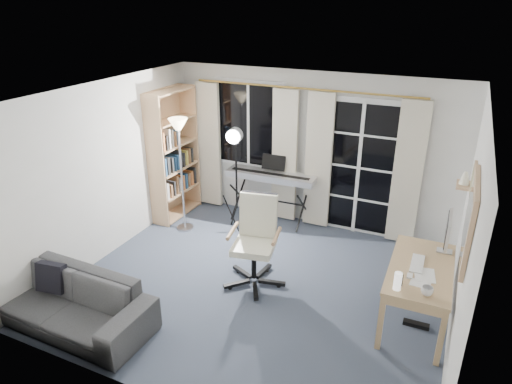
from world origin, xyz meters
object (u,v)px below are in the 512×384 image
at_px(keyboard_piano, 271,177).
at_px(sofa, 64,293).
at_px(bookshelf, 171,158).
at_px(office_chair, 256,232).
at_px(desk, 420,274).
at_px(studio_light, 235,148).
at_px(monitor, 448,231).
at_px(mug, 427,290).
at_px(torchiere_lamp, 179,142).

distance_m(keyboard_piano, sofa, 3.44).
bearing_deg(bookshelf, office_chair, -28.58).
bearing_deg(desk, studio_light, 158.35).
bearing_deg(keyboard_piano, sofa, -110.30).
height_order(office_chair, desk, office_chair).
bearing_deg(sofa, studio_light, 76.02).
bearing_deg(desk, office_chair, 178.20).
bearing_deg(studio_light, desk, -29.76).
bearing_deg(keyboard_piano, studio_light, -125.10).
bearing_deg(office_chair, monitor, 0.06).
relative_size(keyboard_piano, studio_light, 0.85).
distance_m(office_chair, sofa, 2.30).
bearing_deg(desk, monitor, 65.50).
height_order(office_chair, sofa, office_chair).
xyz_separation_m(desk, mug, (0.10, -0.50, 0.14)).
bearing_deg(mug, bookshelf, 157.61).
height_order(keyboard_piano, monitor, monitor).
height_order(torchiere_lamp, studio_light, torchiere_lamp).
height_order(torchiere_lamp, office_chair, torchiere_lamp).
xyz_separation_m(keyboard_piano, studio_light, (-0.35, -0.53, 0.58)).
xyz_separation_m(keyboard_piano, desk, (2.43, -1.59, -0.17)).
distance_m(bookshelf, sofa, 2.96).
height_order(bookshelf, studio_light, bookshelf).
relative_size(bookshelf, keyboard_piano, 1.46).
distance_m(office_chair, monitor, 2.22).
distance_m(studio_light, monitor, 3.06).
xyz_separation_m(monitor, mug, (-0.10, -0.95, -0.21)).
relative_size(studio_light, monitor, 3.36).
xyz_separation_m(bookshelf, torchiere_lamp, (0.45, -0.39, 0.43)).
height_order(torchiere_lamp, sofa, torchiere_lamp).
bearing_deg(studio_light, torchiere_lamp, -171.39).
distance_m(bookshelf, keyboard_piano, 1.64).
height_order(studio_light, monitor, studio_light).
xyz_separation_m(torchiere_lamp, office_chair, (1.59, -0.77, -0.76)).
bearing_deg(torchiere_lamp, keyboard_piano, 34.65).
bearing_deg(mug, torchiere_lamp, 160.38).
height_order(studio_light, mug, studio_light).
distance_m(torchiere_lamp, desk, 3.74).
height_order(bookshelf, office_chair, bookshelf).
relative_size(desk, mug, 11.47).
bearing_deg(sofa, desk, 26.38).
bearing_deg(sofa, monitor, 30.72).
height_order(bookshelf, torchiere_lamp, bookshelf).
distance_m(desk, sofa, 3.89).
relative_size(keyboard_piano, sofa, 0.71).
distance_m(studio_light, mug, 3.33).
bearing_deg(keyboard_piano, desk, -35.07).
xyz_separation_m(torchiere_lamp, keyboard_piano, (1.13, 0.78, -0.64)).
bearing_deg(torchiere_lamp, sofa, -88.77).
bearing_deg(desk, mug, -79.58).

